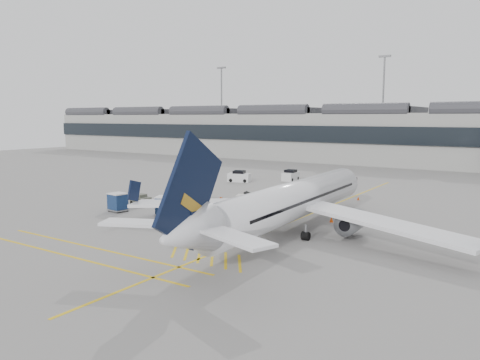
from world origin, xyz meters
The scene contains 17 objects.
ground centered at (0.00, 0.00, 0.00)m, with size 220.00×220.00×0.00m, color gray.
terminal centered at (0.00, 71.93, 6.14)m, with size 200.00×20.45×12.40m.
light_masts centered at (-1.67, 86.00, 14.49)m, with size 113.00×0.60×25.45m.
apron_markings centered at (10.00, 10.00, 0.01)m, with size 0.25×60.00×0.01m, color gold.
airliner_main centered at (11.90, 2.74, 2.75)m, with size 32.22×35.24×9.36m.
belt_loader centered at (3.10, 10.08, 0.56)m, with size 4.86×2.74×1.92m.
baggage_cart_a centered at (7.34, 7.43, 1.06)m, with size 2.31×2.12×1.98m.
baggage_cart_b centered at (-2.20, 2.10, 1.10)m, with size 2.43×2.25×2.05m.
baggage_cart_c centered at (-3.75, 9.19, 1.08)m, with size 2.12×1.83×2.01m.
baggage_cart_d centered at (-8.03, 0.90, 1.08)m, with size 2.08×1.78×2.02m.
ramp_agent_a centered at (6.81, 8.72, 0.79)m, with size 0.58×0.38×1.58m, color orange.
ramp_agent_b centered at (1.35, 6.95, 0.81)m, with size 0.79×0.61×1.62m, color #DA570B.
pushback_tug centered at (-8.66, 4.93, 0.58)m, with size 2.46×1.68×1.30m.
safety_cone_nose centered at (11.39, 22.07, 0.23)m, with size 0.33×0.33×0.46m, color #F24C0A.
safety_cone_engine centered at (13.36, 8.72, 0.27)m, with size 0.39×0.39×0.55m, color #F24C0A.
service_van_left centered at (-10.01, 27.78, 0.80)m, with size 3.82×2.65×1.78m.
service_van_mid centered at (-3.93, 33.66, 0.78)m, with size 1.88×3.49×1.75m.
Camera 1 is at (30.43, -33.44, 10.16)m, focal length 35.00 mm.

